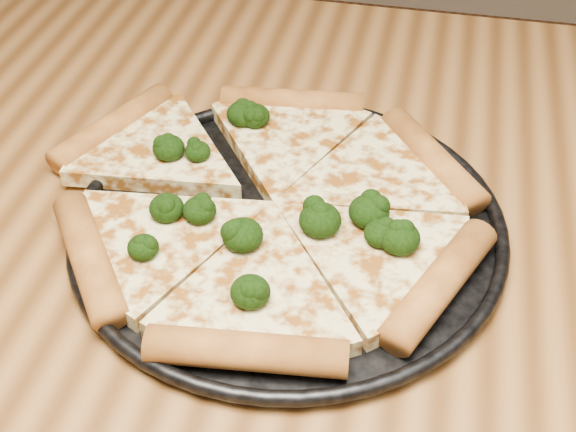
# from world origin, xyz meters

# --- Properties ---
(dining_table) EXTENTS (1.20, 0.90, 0.75)m
(dining_table) POSITION_xyz_m (0.00, 0.00, 0.66)
(dining_table) COLOR brown
(dining_table) RESTS_ON ground
(pizza_pan) EXTENTS (0.36, 0.36, 0.02)m
(pizza_pan) POSITION_xyz_m (-0.09, 0.03, 0.76)
(pizza_pan) COLOR black
(pizza_pan) RESTS_ON dining_table
(pizza) EXTENTS (0.39, 0.35, 0.03)m
(pizza) POSITION_xyz_m (-0.11, 0.04, 0.77)
(pizza) COLOR #ECDA90
(pizza) RESTS_ON pizza_pan
(broccoli_florets) EXTENTS (0.24, 0.25, 0.03)m
(broccoli_florets) POSITION_xyz_m (-0.10, 0.03, 0.78)
(broccoli_florets) COLOR black
(broccoli_florets) RESTS_ON pizza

